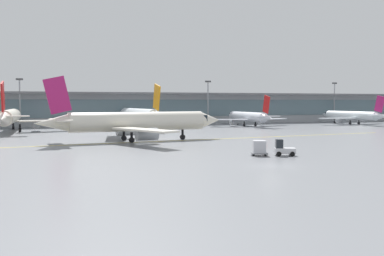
{
  "coord_description": "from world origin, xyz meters",
  "views": [
    {
      "loc": [
        -25.02,
        -42.29,
        7.0
      ],
      "look_at": [
        -1.7,
        20.52,
        3.0
      ],
      "focal_mm": 42.01,
      "sensor_mm": 36.0,
      "label": 1
    }
  ],
  "objects_px": {
    "taxiing_regional_jet": "(136,122)",
    "gate_airplane_4": "(352,116)",
    "gate_airplane_3": "(248,117)",
    "gate_airplane_1": "(10,117)",
    "apron_light_mast_3": "(334,100)",
    "baggage_tug": "(283,149)",
    "apron_light_mast_1": "(20,101)",
    "apron_light_mast_2": "(208,100)",
    "cargo_dolly_lead": "(259,147)",
    "gate_airplane_2": "(139,115)"
  },
  "relations": [
    {
      "from": "gate_airplane_3",
      "to": "gate_airplane_4",
      "type": "height_order",
      "value": "gate_airplane_4"
    },
    {
      "from": "gate_airplane_4",
      "to": "taxiing_regional_jet",
      "type": "height_order",
      "value": "taxiing_regional_jet"
    },
    {
      "from": "apron_light_mast_3",
      "to": "gate_airplane_3",
      "type": "bearing_deg",
      "value": -160.73
    },
    {
      "from": "baggage_tug",
      "to": "apron_light_mast_3",
      "type": "relative_size",
      "value": 0.22
    },
    {
      "from": "gate_airplane_3",
      "to": "apron_light_mast_3",
      "type": "relative_size",
      "value": 1.94
    },
    {
      "from": "gate_airplane_4",
      "to": "gate_airplane_3",
      "type": "bearing_deg",
      "value": 80.67
    },
    {
      "from": "gate_airplane_4",
      "to": "baggage_tug",
      "type": "relative_size",
      "value": 8.93
    },
    {
      "from": "gate_airplane_3",
      "to": "taxiing_regional_jet",
      "type": "height_order",
      "value": "taxiing_regional_jet"
    },
    {
      "from": "cargo_dolly_lead",
      "to": "gate_airplane_2",
      "type": "bearing_deg",
      "value": 113.83
    },
    {
      "from": "baggage_tug",
      "to": "apron_light_mast_1",
      "type": "bearing_deg",
      "value": 136.28
    },
    {
      "from": "apron_light_mast_1",
      "to": "apron_light_mast_2",
      "type": "bearing_deg",
      "value": -1.86
    },
    {
      "from": "gate_airplane_3",
      "to": "gate_airplane_4",
      "type": "xyz_separation_m",
      "value": [
        34.08,
        -2.23,
        0.01
      ]
    },
    {
      "from": "gate_airplane_1",
      "to": "gate_airplane_3",
      "type": "relative_size",
      "value": 1.29
    },
    {
      "from": "gate_airplane_3",
      "to": "cargo_dolly_lead",
      "type": "relative_size",
      "value": 10.16
    },
    {
      "from": "apron_light_mast_1",
      "to": "taxiing_regional_jet",
      "type": "bearing_deg",
      "value": -68.57
    },
    {
      "from": "taxiing_regional_jet",
      "to": "gate_airplane_3",
      "type": "bearing_deg",
      "value": 36.82
    },
    {
      "from": "gate_airplane_4",
      "to": "apron_light_mast_3",
      "type": "height_order",
      "value": "apron_light_mast_3"
    },
    {
      "from": "taxiing_regional_jet",
      "to": "gate_airplane_2",
      "type": "bearing_deg",
      "value": 70.73
    },
    {
      "from": "gate_airplane_1",
      "to": "cargo_dolly_lead",
      "type": "height_order",
      "value": "gate_airplane_1"
    },
    {
      "from": "baggage_tug",
      "to": "gate_airplane_2",
      "type": "bearing_deg",
      "value": 116.3
    },
    {
      "from": "gate_airplane_3",
      "to": "apron_light_mast_1",
      "type": "distance_m",
      "value": 61.79
    },
    {
      "from": "gate_airplane_1",
      "to": "cargo_dolly_lead",
      "type": "bearing_deg",
      "value": -148.81
    },
    {
      "from": "gate_airplane_1",
      "to": "gate_airplane_3",
      "type": "height_order",
      "value": "gate_airplane_1"
    },
    {
      "from": "gate_airplane_4",
      "to": "apron_light_mast_3",
      "type": "distance_m",
      "value": 18.14
    },
    {
      "from": "gate_airplane_2",
      "to": "apron_light_mast_3",
      "type": "height_order",
      "value": "apron_light_mast_3"
    },
    {
      "from": "gate_airplane_4",
      "to": "apron_light_mast_2",
      "type": "distance_m",
      "value": 43.97
    },
    {
      "from": "taxiing_regional_jet",
      "to": "gate_airplane_4",
      "type": "bearing_deg",
      "value": 19.61
    },
    {
      "from": "apron_light_mast_3",
      "to": "apron_light_mast_1",
      "type": "bearing_deg",
      "value": -179.63
    },
    {
      "from": "gate_airplane_2",
      "to": "apron_light_mast_1",
      "type": "distance_m",
      "value": 31.81
    },
    {
      "from": "gate_airplane_1",
      "to": "gate_airplane_4",
      "type": "distance_m",
      "value": 96.32
    },
    {
      "from": "apron_light_mast_1",
      "to": "apron_light_mast_3",
      "type": "relative_size",
      "value": 0.97
    },
    {
      "from": "gate_airplane_1",
      "to": "apron_light_mast_3",
      "type": "height_order",
      "value": "apron_light_mast_3"
    },
    {
      "from": "gate_airplane_1",
      "to": "gate_airplane_3",
      "type": "distance_m",
      "value": 62.29
    },
    {
      "from": "gate_airplane_3",
      "to": "gate_airplane_4",
      "type": "bearing_deg",
      "value": -93.62
    },
    {
      "from": "apron_light_mast_1",
      "to": "apron_light_mast_3",
      "type": "distance_m",
      "value": 100.48
    },
    {
      "from": "gate_airplane_1",
      "to": "gate_airplane_2",
      "type": "height_order",
      "value": "gate_airplane_1"
    },
    {
      "from": "baggage_tug",
      "to": "gate_airplane_1",
      "type": "bearing_deg",
      "value": 142.89
    },
    {
      "from": "baggage_tug",
      "to": "apron_light_mast_1",
      "type": "relative_size",
      "value": 0.23
    },
    {
      "from": "gate_airplane_4",
      "to": "apron_light_mast_2",
      "type": "relative_size",
      "value": 2.0
    },
    {
      "from": "taxiing_regional_jet",
      "to": "apron_light_mast_3",
      "type": "bearing_deg",
      "value": 27.02
    },
    {
      "from": "gate_airplane_1",
      "to": "cargo_dolly_lead",
      "type": "xyz_separation_m",
      "value": [
        31.65,
        -59.77,
        -2.28
      ]
    },
    {
      "from": "baggage_tug",
      "to": "apron_light_mast_2",
      "type": "relative_size",
      "value": 0.22
    },
    {
      "from": "gate_airplane_1",
      "to": "gate_airplane_2",
      "type": "xyz_separation_m",
      "value": [
        31.21,
        3.47,
        -0.0
      ]
    },
    {
      "from": "gate_airplane_3",
      "to": "baggage_tug",
      "type": "distance_m",
      "value": 69.11
    },
    {
      "from": "taxiing_regional_jet",
      "to": "apron_light_mast_3",
      "type": "distance_m",
      "value": 95.4
    },
    {
      "from": "taxiing_regional_jet",
      "to": "apron_light_mast_2",
      "type": "bearing_deg",
      "value": 50.38
    },
    {
      "from": "apron_light_mast_3",
      "to": "baggage_tug",
      "type": "bearing_deg",
      "value": -131.38
    },
    {
      "from": "taxiing_regional_jet",
      "to": "apron_light_mast_3",
      "type": "xyz_separation_m",
      "value": [
        81.02,
        50.2,
        4.03
      ]
    },
    {
      "from": "gate_airplane_4",
      "to": "cargo_dolly_lead",
      "type": "height_order",
      "value": "gate_airplane_4"
    },
    {
      "from": "cargo_dolly_lead",
      "to": "apron_light_mast_1",
      "type": "xyz_separation_m",
      "value": [
        -29.53,
        75.5,
        6.14
      ]
    }
  ]
}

